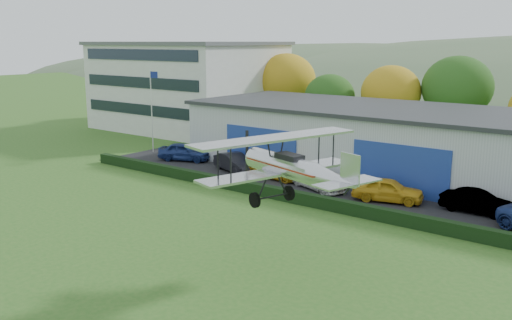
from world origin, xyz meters
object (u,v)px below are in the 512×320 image
Objects in this scene: hangar at (432,145)px; car_3 at (318,179)px; flagpole at (152,103)px; car_1 at (234,162)px; car_0 at (185,152)px; car_5 at (477,202)px; car_2 at (279,169)px; car_4 at (388,190)px; office_block at (188,85)px; biplane at (291,165)px.

hangar reaches higher than car_3.
car_1 is (11.34, -1.48, -4.00)m from flagpole.
car_0 reaches higher than car_5.
car_0 is 0.94× the size of car_2.
hangar is 8.22× the size of car_3.
flagpole reaches higher than car_0.
car_4 is at bearing -72.04° from car_1.
office_block is 4.76× the size of car_5.
car_1 is (-13.55, -7.46, -1.87)m from hangar.
office_block is 4.16× the size of car_2.
office_block reaches higher than car_4.
flagpole reaches higher than car_3.
car_5 is (30.39, -0.90, -4.02)m from flagpole.
flagpole reaches higher than hangar.
car_3 is 1.14× the size of car_5.
office_block reaches higher than hangar.
flagpole is at bearing 70.14° from car_4.
office_block reaches higher than car_2.
car_1 is 0.97× the size of car_4.
flagpole is (8.12, -13.00, -0.43)m from office_block.
car_2 is at bearing -65.67° from car_1.
car_4 is 5.55m from car_5.
office_block is 24.65m from car_1.
car_3 is (-5.33, -7.83, -1.89)m from hangar.
car_4 reaches higher than car_3.
car_4 is 0.56× the size of biplane.
car_5 is at bearing -51.34° from hangar.
car_2 is 1.14× the size of car_5.
hangar is at bearing 39.39° from car_5.
car_1 is 0.54× the size of biplane.
car_2 is at bearing -142.70° from hangar.
flagpole is 6.55m from car_0.
hangar is at bearing 13.51° from flagpole.
flagpole reaches higher than car_5.
office_block is 31.72m from car_3.
hangar is 25.68m from flagpole.
car_2 is at bearing -112.36° from car_0.
car_3 is at bearing 133.29° from biplane.
car_5 is (14.84, 0.24, 0.03)m from car_2.
biplane is at bearing -113.88° from car_1.
car_5 is at bearing -65.92° from car_3.
car_0 is 10.41m from car_2.
car_0 is at bearing 90.94° from car_5.
office_block is 2.57× the size of flagpole.
car_2 is (23.67, -14.13, -4.48)m from office_block.
hangar is 8.05m from car_4.
car_3 reaches higher than car_5.
car_1 is at bearing -36.67° from office_block.
car_4 is 15.13m from biplane.
flagpole is 31.36m from biplane.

